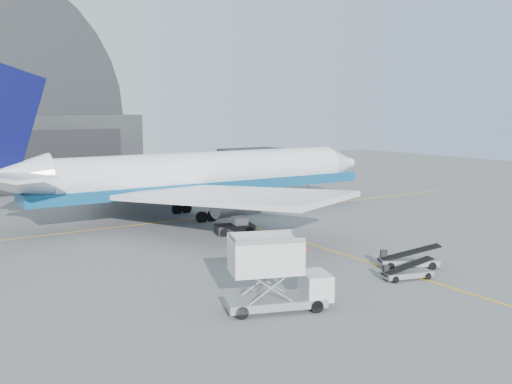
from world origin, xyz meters
TOP-DOWN VIEW (x-y plane):
  - ground at (0.00, 0.00)m, footprint 200.00×200.00m
  - taxi_lines at (0.00, 12.67)m, footprint 80.00×42.12m
  - distant_bldg_a at (38.00, 72.00)m, footprint 14.00×8.00m
  - distant_bldg_b at (55.00, 68.00)m, footprint 8.00×6.00m
  - airliner at (-3.08, 20.65)m, footprint 51.20×49.65m
  - catering_truck at (-13.29, -10.93)m, footprint 7.14×4.56m
  - pushback_tug at (-3.55, 10.05)m, footprint 4.30×3.15m
  - belt_loader_a at (-1.04, -10.84)m, footprint 4.18×2.25m
  - belt_loader_b at (1.53, -8.64)m, footprint 4.81×3.74m
  - traffic_cone at (-1.93, 0.43)m, footprint 0.40×0.40m

SIDE VIEW (x-z plane):
  - ground at x=0.00m, z-range 0.00..0.00m
  - distant_bldg_a at x=38.00m, z-range -2.00..2.00m
  - distant_bldg_b at x=55.00m, z-range -1.40..1.40m
  - taxi_lines at x=0.00m, z-range 0.00..0.02m
  - traffic_cone at x=-1.93m, z-range -0.01..0.56m
  - belt_loader_a at x=-1.04m, z-range -0.30..1.26m
  - belt_loader_b at x=1.53m, z-range -0.36..1.53m
  - pushback_tug at x=-3.55m, z-range -0.22..1.57m
  - catering_truck at x=-13.29m, z-range 0.03..4.64m
  - airliner at x=-3.08m, z-range -3.96..14.01m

